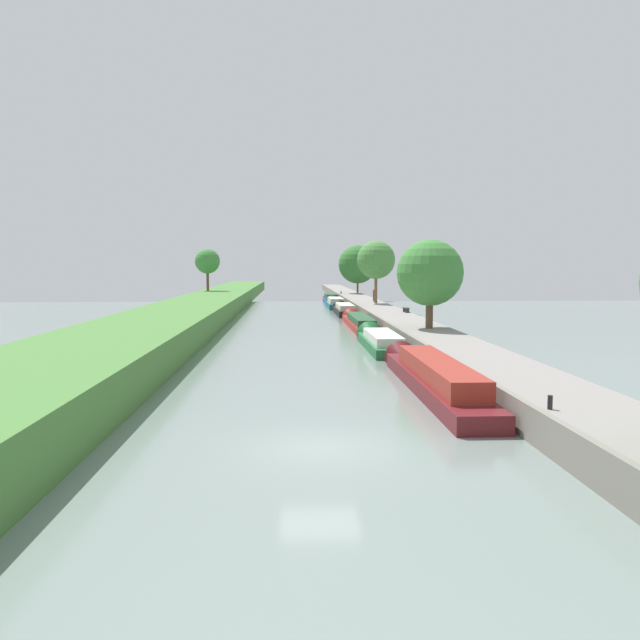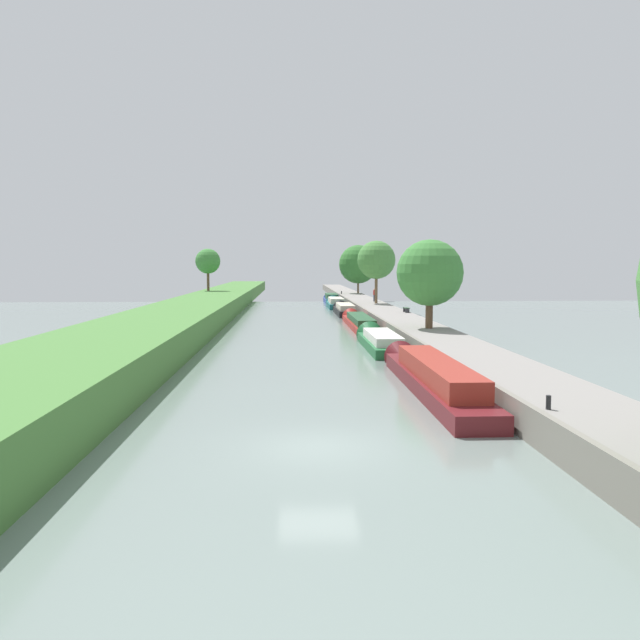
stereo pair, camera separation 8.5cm
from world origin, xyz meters
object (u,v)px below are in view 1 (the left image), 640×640
narrowboat_maroon (432,376)px  mooring_bollard_far (341,292)px  narrowboat_teal (335,303)px  narrowboat_blue (331,299)px  narrowboat_black (344,310)px  person_walking (374,295)px  narrowboat_red (359,322)px  narrowboat_green (379,340)px  mooring_bollard_near (550,402)px  park_bench (406,309)px

narrowboat_maroon → mooring_bollard_far: size_ratio=35.82×
narrowboat_teal → narrowboat_blue: bearing=89.4°
narrowboat_black → person_walking: bearing=51.5°
narrowboat_red → narrowboat_black: bearing=90.2°
narrowboat_teal → mooring_bollard_far: (2.08, 15.00, 0.85)m
narrowboat_red → narrowboat_blue: bearing=90.2°
narrowboat_green → narrowboat_teal: (-0.10, 41.95, 0.07)m
narrowboat_teal → mooring_bollard_near: 66.09m
narrowboat_black → mooring_bollard_near: bearing=-88.0°
narrowboat_red → narrowboat_black: 15.36m
narrowboat_maroon → narrowboat_red: 29.77m
person_walking → mooring_bollard_far: (-2.45, 21.46, -0.65)m
mooring_bollard_far → park_bench: park_bench is taller
narrowboat_black → narrowboat_teal: (-0.21, 11.90, 0.03)m
narrowboat_green → park_bench: 17.71m
person_walking → mooring_bollard_far: 21.61m
narrowboat_blue → mooring_bollard_near: mooring_bollard_near is taller
narrowboat_black → narrowboat_blue: bearing=90.3°
mooring_bollard_near → park_bench: park_bench is taller
narrowboat_green → narrowboat_red: size_ratio=0.72×
narrowboat_blue → mooring_bollard_far: (1.97, 4.42, 0.82)m
narrowboat_maroon → mooring_bollard_near: (1.72, -9.02, 0.75)m
narrowboat_blue → park_bench: 35.95m
person_walking → mooring_bollard_near: bearing=-92.4°
narrowboat_maroon → narrowboat_teal: narrowboat_maroon is taller
narrowboat_red → mooring_bollard_far: size_ratio=35.53×
narrowboat_blue → park_bench: size_ratio=6.94×
narrowboat_red → park_bench: size_ratio=10.66×
narrowboat_green → mooring_bollard_near: mooring_bollard_near is taller
narrowboat_blue → mooring_bollard_near: bearing=-88.5°
narrowboat_green → mooring_bollard_far: bearing=88.0°
narrowboat_green → mooring_bollard_near: bearing=-85.3°
narrowboat_blue → narrowboat_maroon: bearing=-89.8°
person_walking → narrowboat_maroon: bearing=-94.7°
narrowboat_green → narrowboat_teal: 41.95m
narrowboat_maroon → narrowboat_teal: 57.03m
mooring_bollard_near → park_bench: bearing=85.7°
narrowboat_black → park_bench: park_bench is taller
person_walking → narrowboat_black: bearing=-128.5°
narrowboat_teal → person_walking: bearing=-55.0°
person_walking → mooring_bollard_near: (-2.45, -59.58, -0.65)m
narrowboat_black → narrowboat_teal: size_ratio=1.09×
person_walking → park_bench: person_walking is taller
narrowboat_maroon → narrowboat_blue: narrowboat_maroon is taller
narrowboat_red → mooring_bollard_far: (1.82, 42.25, 0.92)m
narrowboat_maroon → narrowboat_red: bearing=90.2°
narrowboat_green → narrowboat_black: (0.11, 30.05, 0.05)m
mooring_bollard_near → mooring_bollard_far: bearing=90.0°
narrowboat_blue → mooring_bollard_far: 4.91m
narrowboat_green → person_walking: size_ratio=6.96×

